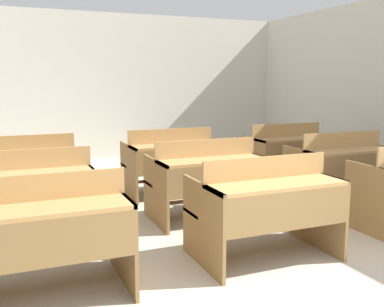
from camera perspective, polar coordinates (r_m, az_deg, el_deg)
wall_back at (r=8.87m, az=-9.28°, el=8.36°), size 6.73×0.06×2.76m
bench_front_left at (r=3.29m, az=-18.41°, el=-9.66°), size 1.15×0.78×0.88m
bench_front_center at (r=3.84m, az=9.36°, el=-6.57°), size 1.15×0.78×0.88m
bench_second_left at (r=4.44m, az=-20.02°, el=-4.86°), size 1.15×0.78×0.88m
bench_second_center at (r=4.86m, az=1.83°, el=-3.11°), size 1.15×0.78×0.88m
bench_second_right at (r=5.82m, az=18.46°, el=-1.51°), size 1.15×0.78×0.88m
bench_third_left at (r=5.57m, az=-20.50°, el=-2.10°), size 1.15×0.78×0.88m
bench_third_center at (r=5.92m, az=-2.67°, el=-0.87°), size 1.15×0.78×0.88m
bench_third_right at (r=6.75m, az=11.87°, el=0.18°), size 1.15×0.78×0.88m
wastepaper_bin at (r=8.04m, az=17.10°, el=-0.75°), size 0.28×0.28×0.31m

